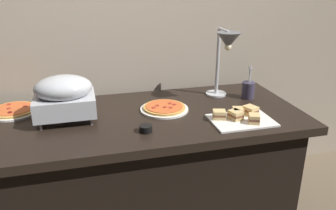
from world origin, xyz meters
TOP-DOWN VIEW (x-y plane):
  - back_wall at (0.00, 0.50)m, footprint 4.40×0.04m
  - buffet_table at (0.00, 0.00)m, footprint 1.90×0.84m
  - chafing_dish at (-0.44, 0.05)m, footprint 0.33×0.27m
  - heat_lamp at (0.55, 0.11)m, footprint 0.15×0.29m
  - pizza_plate_front at (0.13, 0.05)m, footprint 0.30×0.30m
  - pizza_plate_center at (-0.76, 0.24)m, footprint 0.30×0.30m
  - sandwich_platter at (0.52, -0.21)m, footprint 0.35×0.25m
  - sauce_cup_near at (-0.03, -0.22)m, footprint 0.07×0.07m
  - utensil_holder at (0.73, 0.12)m, footprint 0.08×0.08m

SIDE VIEW (x-z plane):
  - buffet_table at x=0.00m, z-range 0.01..0.77m
  - pizza_plate_front at x=0.13m, z-range 0.76..0.79m
  - pizza_plate_center at x=-0.76m, z-range 0.76..0.79m
  - sauce_cup_near at x=-0.03m, z-range 0.76..0.80m
  - sandwich_platter at x=0.52m, z-range 0.75..0.81m
  - utensil_holder at x=0.73m, z-range 0.71..0.93m
  - chafing_dish at x=-0.44m, z-range 0.78..1.04m
  - heat_lamp at x=0.55m, z-range 0.88..1.35m
  - back_wall at x=0.00m, z-range 0.00..2.40m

